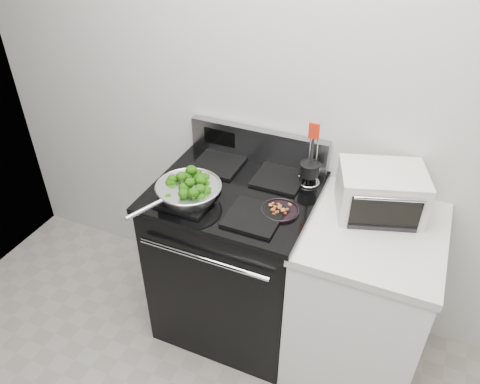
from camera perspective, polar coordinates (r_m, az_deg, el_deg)
The scene contains 8 objects.
back_wall at distance 2.29m, azimuth 9.86°, elevation 11.37°, with size 4.00×0.02×2.70m, color beige.
gas_range at distance 2.58m, azimuth -0.54°, elevation -8.01°, with size 0.79×0.69×1.13m.
counter at distance 2.49m, azimuth 14.38°, elevation -12.59°, with size 0.62×0.68×0.92m.
skillet at distance 2.20m, azimuth -6.33°, elevation 0.15°, with size 0.31×0.48×0.07m.
broccoli_pile at distance 2.19m, azimuth -6.31°, elevation 0.57°, with size 0.25×0.25×0.09m, color black, non-canonical shape.
bacon_plate at distance 2.14m, azimuth 4.91°, elevation -2.01°, with size 0.18×0.18×0.04m.
utensil_holder at distance 2.32m, azimuth 8.45°, elevation 2.37°, with size 0.11×0.11×0.34m.
toaster_oven at distance 2.23m, azimuth 16.77°, elevation -0.00°, with size 0.45×0.39×0.22m.
Camera 1 is at (0.47, -0.29, 2.27)m, focal length 35.00 mm.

